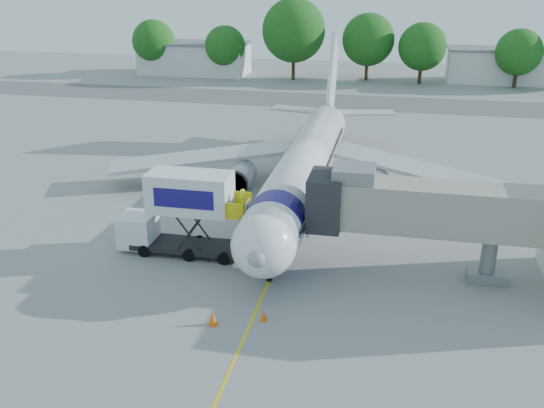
% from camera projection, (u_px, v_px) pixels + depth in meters
% --- Properties ---
extents(ground, '(160.00, 160.00, 0.00)m').
position_uv_depth(ground, '(297.00, 219.00, 44.52)').
color(ground, gray).
rests_on(ground, ground).
extents(guidance_line, '(0.15, 70.00, 0.01)m').
position_uv_depth(guidance_line, '(297.00, 219.00, 44.52)').
color(guidance_line, yellow).
rests_on(guidance_line, ground).
extents(taxiway_strip, '(120.00, 10.00, 0.01)m').
position_uv_depth(taxiway_strip, '(348.00, 102.00, 82.76)').
color(taxiway_strip, '#59595B').
rests_on(taxiway_strip, ground).
extents(aircraft, '(34.17, 37.73, 11.35)m').
position_uv_depth(aircraft, '(306.00, 164.00, 47.19)').
color(aircraft, silver).
rests_on(aircraft, ground).
extents(jet_bridge, '(13.90, 3.20, 6.60)m').
position_uv_depth(jet_bridge, '(413.00, 208.00, 35.03)').
color(jet_bridge, gray).
rests_on(jet_bridge, ground).
extents(catering_hiloader, '(8.50, 2.44, 5.50)m').
position_uv_depth(catering_hiloader, '(181.00, 214.00, 38.34)').
color(catering_hiloader, black).
rests_on(catering_hiloader, ground).
extents(ground_tug, '(3.81, 2.31, 1.44)m').
position_uv_depth(ground_tug, '(287.00, 345.00, 28.45)').
color(ground_tug, silver).
rests_on(ground_tug, ground).
extents(safety_cone_a, '(0.38, 0.38, 0.61)m').
position_uv_depth(safety_cone_a, '(264.00, 316.00, 31.75)').
color(safety_cone_a, '#EA590C').
rests_on(safety_cone_a, ground).
extents(safety_cone_b, '(0.49, 0.49, 0.77)m').
position_uv_depth(safety_cone_b, '(213.00, 318.00, 31.33)').
color(safety_cone_b, '#EA590C').
rests_on(safety_cone_b, ground).
extents(outbuilding_left, '(18.40, 8.40, 5.30)m').
position_uv_depth(outbuilding_left, '(195.00, 58.00, 103.53)').
color(outbuilding_left, silver).
rests_on(outbuilding_left, ground).
extents(outbuilding_right, '(16.40, 7.40, 5.30)m').
position_uv_depth(outbuilding_right, '(500.00, 65.00, 95.77)').
color(outbuilding_right, silver).
rests_on(outbuilding_right, ground).
extents(tree_a, '(7.13, 7.13, 9.09)m').
position_uv_depth(tree_a, '(154.00, 41.00, 101.81)').
color(tree_a, '#382314').
rests_on(tree_a, ground).
extents(tree_b, '(6.61, 6.61, 8.43)m').
position_uv_depth(tree_b, '(225.00, 46.00, 99.11)').
color(tree_b, '#382314').
rests_on(tree_b, ground).
extents(tree_c, '(10.06, 10.06, 12.82)m').
position_uv_depth(tree_c, '(294.00, 30.00, 96.06)').
color(tree_c, '#382314').
rests_on(tree_c, ground).
extents(tree_d, '(8.27, 8.27, 10.55)m').
position_uv_depth(tree_d, '(368.00, 40.00, 96.23)').
color(tree_d, '#382314').
rests_on(tree_d, ground).
extents(tree_e, '(7.35, 7.35, 9.38)m').
position_uv_depth(tree_e, '(422.00, 47.00, 93.58)').
color(tree_e, '#382314').
rests_on(tree_e, ground).
extents(tree_f, '(6.88, 6.88, 8.77)m').
position_uv_depth(tree_f, '(519.00, 52.00, 90.45)').
color(tree_f, '#382314').
rests_on(tree_f, ground).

